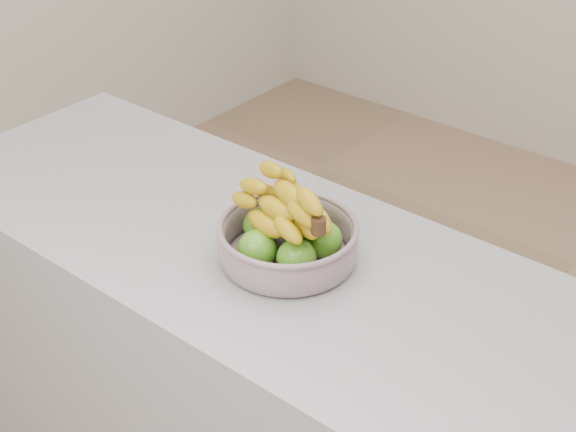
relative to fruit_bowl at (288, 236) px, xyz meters
The scene contains 1 object.
fruit_bowl is the anchor object (origin of this frame).
Camera 1 is at (0.73, -1.42, 1.81)m, focal length 50.00 mm.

